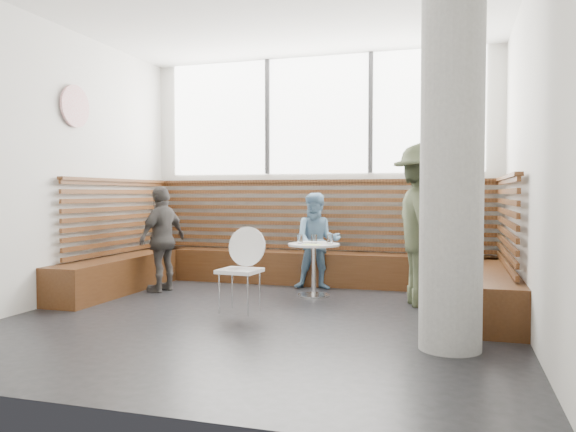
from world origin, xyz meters
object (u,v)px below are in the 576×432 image
(concrete_column, at_px, (452,152))
(cafe_table, at_px, (314,259))
(child_back, at_px, (317,241))
(child_left, at_px, (162,239))
(cafe_chair, at_px, (242,262))
(adult_man, at_px, (423,224))

(concrete_column, bearing_deg, cafe_table, 129.64)
(child_back, height_order, child_left, child_left)
(cafe_chair, height_order, adult_man, adult_man)
(child_back, distance_m, child_left, 2.01)
(cafe_table, relative_size, adult_man, 0.35)
(cafe_chair, relative_size, child_left, 0.67)
(cafe_table, height_order, cafe_chair, cafe_chair)
(concrete_column, height_order, adult_man, concrete_column)
(concrete_column, distance_m, cafe_chair, 2.58)
(cafe_chair, bearing_deg, child_back, 78.95)
(cafe_table, bearing_deg, adult_man, -8.96)
(concrete_column, relative_size, cafe_chair, 3.55)
(cafe_table, bearing_deg, concrete_column, -50.36)
(adult_man, distance_m, child_back, 1.59)
(cafe_chair, xyz_separation_m, adult_man, (1.85, 0.84, 0.39))
(concrete_column, xyz_separation_m, cafe_chair, (-2.16, 0.92, -1.07))
(concrete_column, bearing_deg, cafe_chair, 157.05)
(cafe_chair, bearing_deg, adult_man, 29.68)
(concrete_column, bearing_deg, adult_man, 99.99)
(concrete_column, relative_size, adult_man, 1.74)
(child_back, relative_size, child_left, 0.94)
(child_back, bearing_deg, cafe_table, -93.12)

